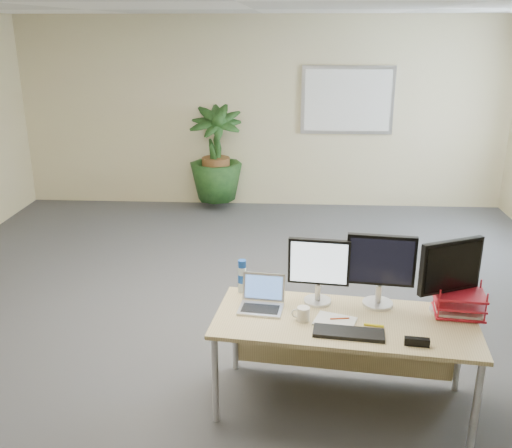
# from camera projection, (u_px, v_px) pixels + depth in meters

# --- Properties ---
(floor) EXTENTS (8.00, 8.00, 0.00)m
(floor) POSITION_uv_depth(u_px,v_px,m) (240.00, 342.00, 4.84)
(floor) COLOR #404145
(floor) RESTS_ON ground
(back_wall) EXTENTS (7.00, 0.04, 2.70)m
(back_wall) POSITION_uv_depth(u_px,v_px,m) (262.00, 114.00, 8.17)
(back_wall) COLOR beige
(back_wall) RESTS_ON floor
(ceiling) EXTENTS (7.00, 8.00, 0.02)m
(ceiling) POSITION_uv_depth(u_px,v_px,m) (237.00, 1.00, 3.96)
(ceiling) COLOR white
(ceiling) RESTS_ON back_wall
(whiteboard) EXTENTS (1.30, 0.04, 0.95)m
(whiteboard) POSITION_uv_depth(u_px,v_px,m) (347.00, 100.00, 8.01)
(whiteboard) COLOR silver
(whiteboard) RESTS_ON back_wall
(desk) EXTENTS (1.83, 0.94, 0.67)m
(desk) POSITION_uv_depth(u_px,v_px,m) (344.00, 331.00, 3.96)
(desk) COLOR tan
(desk) RESTS_ON floor
(floor_plant) EXTENTS (0.90, 0.90, 1.50)m
(floor_plant) POSITION_uv_depth(u_px,v_px,m) (216.00, 159.00, 8.12)
(floor_plant) COLOR #143715
(floor_plant) RESTS_ON floor
(monitor_left) EXTENTS (0.43, 0.20, 0.48)m
(monitor_left) POSITION_uv_depth(u_px,v_px,m) (319.00, 267.00, 3.98)
(monitor_left) COLOR silver
(monitor_left) RESTS_ON desk
(monitor_right) EXTENTS (0.47, 0.21, 0.52)m
(monitor_right) POSITION_uv_depth(u_px,v_px,m) (381.00, 266.00, 3.93)
(monitor_right) COLOR silver
(monitor_right) RESTS_ON desk
(monitor_dark) EXTENTS (0.45, 0.23, 0.53)m
(monitor_dark) POSITION_uv_depth(u_px,v_px,m) (450.00, 272.00, 3.83)
(monitor_dark) COLOR silver
(monitor_dark) RESTS_ON desk
(laptop) EXTENTS (0.33, 0.30, 0.22)m
(laptop) POSITION_uv_depth(u_px,v_px,m) (262.00, 299.00, 3.99)
(laptop) COLOR silver
(laptop) RESTS_ON desk
(keyboard) EXTENTS (0.47, 0.20, 0.03)m
(keyboard) POSITION_uv_depth(u_px,v_px,m) (349.00, 333.00, 3.64)
(keyboard) COLOR black
(keyboard) RESTS_ON desk
(coffee_mug) EXTENTS (0.12, 0.09, 0.10)m
(coffee_mug) POSITION_uv_depth(u_px,v_px,m) (303.00, 314.00, 3.80)
(coffee_mug) COLOR white
(coffee_mug) RESTS_ON desk
(spiral_notebook) EXTENTS (0.31, 0.27, 0.01)m
(spiral_notebook) POSITION_uv_depth(u_px,v_px,m) (335.00, 321.00, 3.80)
(spiral_notebook) COLOR white
(spiral_notebook) RESTS_ON desk
(orange_pen) EXTENTS (0.13, 0.03, 0.01)m
(orange_pen) POSITION_uv_depth(u_px,v_px,m) (340.00, 318.00, 3.81)
(orange_pen) COLOR #D04817
(orange_pen) RESTS_ON spiral_notebook
(yellow_highlighter) EXTENTS (0.13, 0.04, 0.02)m
(yellow_highlighter) POSITION_uv_depth(u_px,v_px,m) (374.00, 325.00, 3.74)
(yellow_highlighter) COLOR yellow
(yellow_highlighter) RESTS_ON desk
(water_bottle) EXTENTS (0.06, 0.06, 0.25)m
(water_bottle) POSITION_uv_depth(u_px,v_px,m) (242.00, 277.00, 4.19)
(water_bottle) COLOR silver
(water_bottle) RESTS_ON desk
(letter_tray) EXTENTS (0.35, 0.28, 0.15)m
(letter_tray) POSITION_uv_depth(u_px,v_px,m) (459.00, 305.00, 3.88)
(letter_tray) COLOR red
(letter_tray) RESTS_ON desk
(stapler) EXTENTS (0.16, 0.06, 0.05)m
(stapler) POSITION_uv_depth(u_px,v_px,m) (417.00, 342.00, 3.51)
(stapler) COLOR black
(stapler) RESTS_ON desk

